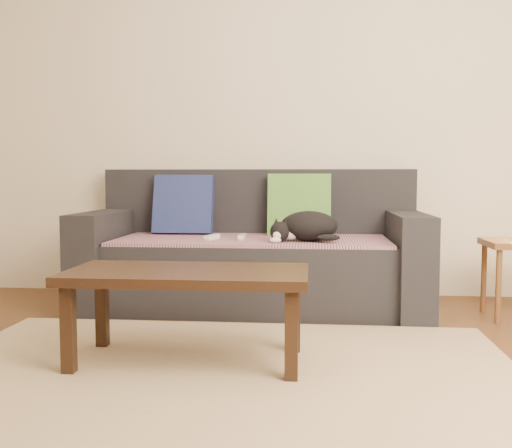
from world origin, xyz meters
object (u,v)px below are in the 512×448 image
object	(u,v)px
sofa	(254,257)
wii_remote_a	(242,237)
wii_remote_b	(212,237)
coffee_table	(188,282)
cat	(306,227)

from	to	relation	value
sofa	wii_remote_a	distance (m)	0.24
wii_remote_b	sofa	bearing A→B (deg)	-32.67
wii_remote_b	coffee_table	size ratio (longest dim) A/B	0.14
sofa	coffee_table	size ratio (longest dim) A/B	2.02
sofa	coffee_table	distance (m)	1.25
cat	coffee_table	world-z (taller)	cat
cat	coffee_table	size ratio (longest dim) A/B	0.41
sofa	wii_remote_a	bearing A→B (deg)	-107.44
cat	coffee_table	bearing A→B (deg)	-104.79
wii_remote_a	cat	bearing A→B (deg)	-99.98
coffee_table	wii_remote_a	bearing A→B (deg)	84.08
wii_remote_a	coffee_table	xyz separation A→B (m)	(-0.11, -1.06, -0.09)
wii_remote_a	coffee_table	distance (m)	1.07
cat	wii_remote_a	world-z (taller)	cat
cat	wii_remote_a	distance (m)	0.40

